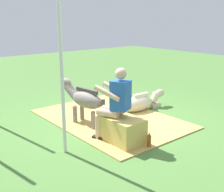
{
  "coord_description": "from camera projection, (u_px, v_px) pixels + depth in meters",
  "views": [
    {
      "loc": [
        -4.53,
        3.82,
        2.18
      ],
      "look_at": [
        0.1,
        0.02,
        0.55
      ],
      "focal_mm": 46.79,
      "sensor_mm": 36.0,
      "label": 1
    }
  ],
  "objects": [
    {
      "name": "pony_lying",
      "position": [
        141.0,
        103.0,
        6.99
      ],
      "size": [
        0.42,
        1.34,
        0.42
      ],
      "color": "beige",
      "rests_on": "ground"
    },
    {
      "name": "tent_pole_left",
      "position": [
        62.0,
        82.0,
        4.56
      ],
      "size": [
        0.06,
        0.06,
        2.39
      ],
      "primitive_type": "cylinder",
      "color": "silver",
      "rests_on": "ground"
    },
    {
      "name": "hay_patch",
      "position": [
        110.0,
        119.0,
        6.43
      ],
      "size": [
        3.28,
        2.25,
        0.02
      ],
      "primitive_type": "cube",
      "color": "tan",
      "rests_on": "ground"
    },
    {
      "name": "pony_standing",
      "position": [
        84.0,
        99.0,
        6.01
      ],
      "size": [
        1.34,
        0.42,
        0.9
      ],
      "color": "slate",
      "rests_on": "ground"
    },
    {
      "name": "ground_plane",
      "position": [
        116.0,
        121.0,
        6.29
      ],
      "size": [
        24.0,
        24.0,
        0.0
      ],
      "primitive_type": "plane",
      "color": "#4C7A38"
    },
    {
      "name": "hay_bale",
      "position": [
        122.0,
        130.0,
        5.19
      ],
      "size": [
        0.77,
        0.5,
        0.46
      ],
      "primitive_type": "cube",
      "color": "tan",
      "rests_on": "ground"
    },
    {
      "name": "person_seated",
      "position": [
        115.0,
        101.0,
        5.14
      ],
      "size": [
        0.72,
        0.58,
        1.34
      ],
      "color": "#D8AD8C",
      "rests_on": "ground"
    },
    {
      "name": "soda_bottle",
      "position": [
        149.0,
        140.0,
        5.0
      ],
      "size": [
        0.07,
        0.07,
        0.28
      ],
      "color": "brown",
      "rests_on": "ground"
    }
  ]
}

